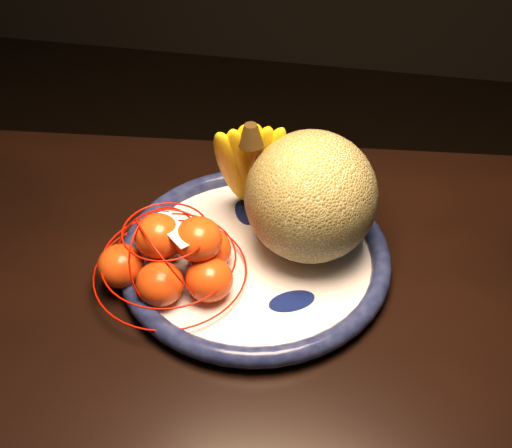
% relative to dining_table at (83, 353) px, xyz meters
% --- Properties ---
extents(dining_table, '(1.53, 1.00, 0.72)m').
position_rel_dining_table_xyz_m(dining_table, '(0.00, 0.00, 0.00)').
color(dining_table, black).
rests_on(dining_table, ground).
extents(fruit_bowl, '(0.40, 0.40, 0.03)m').
position_rel_dining_table_xyz_m(fruit_bowl, '(0.22, 0.15, 0.09)').
color(fruit_bowl, white).
rests_on(fruit_bowl, dining_table).
extents(cantaloupe, '(0.19, 0.19, 0.19)m').
position_rel_dining_table_xyz_m(cantaloupe, '(0.30, 0.18, 0.19)').
color(cantaloupe, olive).
rests_on(cantaloupe, fruit_bowl).
extents(banana_bunch, '(0.13, 0.13, 0.21)m').
position_rel_dining_table_xyz_m(banana_bunch, '(0.20, 0.24, 0.20)').
color(banana_bunch, yellow).
rests_on(banana_bunch, fruit_bowl).
extents(mandarin_bag, '(0.25, 0.25, 0.14)m').
position_rel_dining_table_xyz_m(mandarin_bag, '(0.12, 0.09, 0.13)').
color(mandarin_bag, '#FF4D13').
rests_on(mandarin_bag, fruit_bowl).
extents(price_tag, '(0.07, 0.07, 0.01)m').
position_rel_dining_table_xyz_m(price_tag, '(0.13, 0.09, 0.19)').
color(price_tag, white).
rests_on(price_tag, mandarin_bag).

